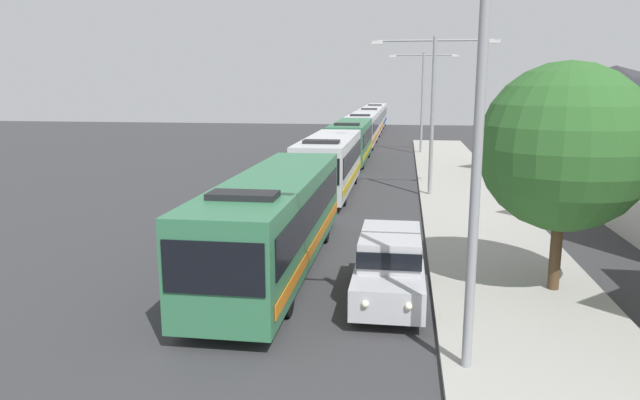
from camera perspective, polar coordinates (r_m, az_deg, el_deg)
The scene contains 12 objects.
bus_lead at distance 18.64m, azimuth -4.35°, elevation -1.76°, with size 2.58×12.43×3.21m.
bus_second_in_line at distance 31.86m, azimuth 0.98°, elevation 3.73°, with size 2.58×11.11×3.21m.
bus_middle at distance 44.39m, azimuth 3.07°, elevation 5.86°, with size 2.58×11.28×3.21m.
bus_fourth_in_line at distance 56.62m, azimuth 4.22°, elevation 7.02°, with size 2.58×12.29×3.21m.
bus_rear at distance 69.60m, azimuth 5.00°, elevation 7.81°, with size 2.58×11.42×3.21m.
bus_tail_end at distance 82.11m, azimuth 5.51°, elevation 8.33°, with size 2.58×11.75×3.21m.
white_suv at distance 16.26m, azimuth 6.86°, elevation -6.16°, with size 1.86×5.03×1.90m.
streetlamp_near at distance 11.59m, azimuth 15.27°, elevation 6.76°, with size 5.29×0.28×8.05m.
streetlamp_mid at distance 30.95m, azimuth 11.01°, elevation 9.73°, with size 6.38×0.28×8.10m.
streetlamp_far at distance 50.37m, azimuth 10.01°, elevation 10.36°, with size 5.68×0.28×8.28m.
roadside_tree at distance 17.24m, azimuth 22.80°, elevation 4.78°, with size 4.63×4.63×6.37m.
house_distant_gabled at distance 40.58m, azimuth 26.59°, elevation 6.83°, with size 9.44×9.60×6.99m.
Camera 1 is at (2.70, -6.34, 5.90)m, focal length 32.68 mm.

